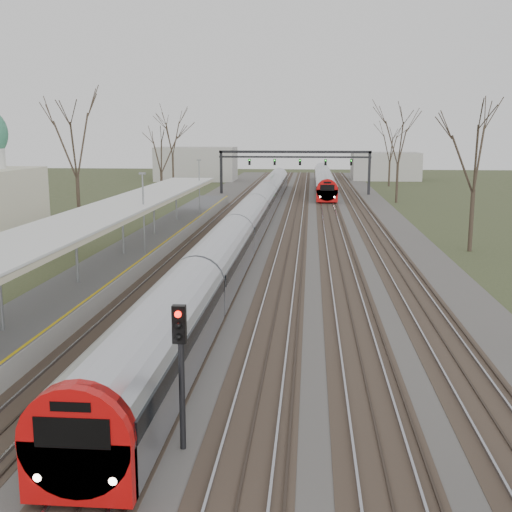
% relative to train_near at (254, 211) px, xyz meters
% --- Properties ---
extents(track_bed, '(24.00, 160.00, 0.22)m').
position_rel_train_near_xyz_m(track_bed, '(2.76, 2.15, -1.42)').
color(track_bed, '#474442').
rests_on(track_bed, ground).
extents(platform, '(3.50, 69.00, 1.00)m').
position_rel_train_near_xyz_m(platform, '(-6.55, -15.35, -0.98)').
color(platform, '#9E9B93').
rests_on(platform, ground).
extents(canopy, '(4.10, 50.00, 3.11)m').
position_rel_train_near_xyz_m(canopy, '(-6.55, -19.87, 2.45)').
color(canopy, slate).
rests_on(canopy, platform).
extents(signal_gantry, '(21.00, 0.59, 6.08)m').
position_rel_train_near_xyz_m(signal_gantry, '(2.79, 32.13, 3.43)').
color(signal_gantry, black).
rests_on(signal_gantry, ground).
extents(tree_west_far, '(5.50, 5.50, 11.33)m').
position_rel_train_near_xyz_m(tree_west_far, '(-14.50, -4.85, 6.54)').
color(tree_west_far, '#2D231C').
rests_on(tree_west_far, ground).
extents(tree_east_far, '(5.00, 5.00, 10.30)m').
position_rel_train_near_xyz_m(tree_east_far, '(16.50, -10.85, 5.81)').
color(tree_east_far, '#2D231C').
rests_on(tree_east_far, ground).
extents(train_near, '(2.62, 90.21, 3.05)m').
position_rel_train_near_xyz_m(train_near, '(0.00, 0.00, 0.00)').
color(train_near, '#999BA2').
rests_on(train_near, ground).
extents(train_far, '(2.62, 45.21, 3.05)m').
position_rel_train_near_xyz_m(train_far, '(7.00, 41.92, 0.00)').
color(train_far, '#999BA2').
rests_on(train_far, ground).
extents(signal_post, '(0.35, 0.45, 4.10)m').
position_rel_train_near_xyz_m(signal_post, '(1.75, -41.77, 1.25)').
color(signal_post, black).
rests_on(signal_post, ground).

